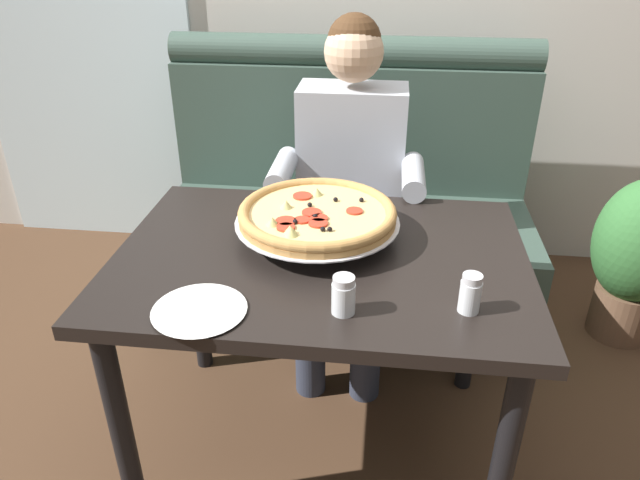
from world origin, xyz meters
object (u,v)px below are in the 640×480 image
object	(u,v)px
dining_table	(321,283)
shaker_parmesan	(343,298)
booth_bench	(344,220)
shaker_pepper_flakes	(470,296)
diner_main	(349,177)
potted_plant	(638,253)
pizza	(317,215)
patio_chair	(124,106)
plate_near_left	(199,308)

from	to	relation	value
dining_table	shaker_parmesan	bearing A→B (deg)	-72.41
booth_bench	shaker_pepper_flakes	bearing A→B (deg)	-71.02
diner_main	booth_bench	bearing A→B (deg)	97.11
dining_table	shaker_pepper_flakes	world-z (taller)	shaker_pepper_flakes
diner_main	shaker_parmesan	world-z (taller)	diner_main
shaker_parmesan	booth_bench	bearing A→B (deg)	94.27
shaker_pepper_flakes	potted_plant	world-z (taller)	shaker_pepper_flakes
pizza	patio_chair	world-z (taller)	patio_chair
diner_main	shaker_parmesan	bearing A→B (deg)	-86.59
diner_main	patio_chair	world-z (taller)	diner_main
diner_main	shaker_parmesan	xyz separation A→B (m)	(0.05, -0.88, 0.06)
booth_bench	shaker_pepper_flakes	distance (m)	1.23
booth_bench	dining_table	xyz separation A→B (m)	(0.00, -0.88, 0.24)
pizza	patio_chair	xyz separation A→B (m)	(-1.47, 1.97, -0.28)
booth_bench	shaker_pepper_flakes	xyz separation A→B (m)	(0.38, -1.11, 0.37)
diner_main	shaker_pepper_flakes	xyz separation A→B (m)	(0.35, -0.84, 0.06)
shaker_parmesan	patio_chair	xyz separation A→B (m)	(-1.58, 2.33, -0.25)
dining_table	pizza	size ratio (longest dim) A/B	2.41
diner_main	shaker_pepper_flakes	bearing A→B (deg)	-67.54
patio_chair	dining_table	bearing A→B (deg)	-54.08
pizza	plate_near_left	size ratio (longest dim) A/B	2.09
dining_table	patio_chair	bearing A→B (deg)	125.92
dining_table	shaker_pepper_flakes	xyz separation A→B (m)	(0.38, -0.23, 0.14)
booth_bench	pizza	size ratio (longest dim) A/B	3.29
pizza	potted_plant	distance (m)	1.43
booth_bench	shaker_pepper_flakes	world-z (taller)	booth_bench
shaker_parmesan	dining_table	bearing A→B (deg)	107.59
pizza	shaker_pepper_flakes	distance (m)	0.51
dining_table	plate_near_left	distance (m)	0.41
patio_chair	pizza	bearing A→B (deg)	-53.25
dining_table	plate_near_left	world-z (taller)	plate_near_left
booth_bench	shaker_pepper_flakes	size ratio (longest dim) A/B	15.75
dining_table	pizza	bearing A→B (deg)	103.40
diner_main	shaker_pepper_flakes	world-z (taller)	diner_main
dining_table	shaker_parmesan	distance (m)	0.32
pizza	shaker_parmesan	xyz separation A→B (m)	(0.11, -0.36, -0.03)
shaker_pepper_flakes	dining_table	bearing A→B (deg)	148.92
diner_main	patio_chair	bearing A→B (deg)	136.44
pizza	potted_plant	world-z (taller)	pizza
potted_plant	patio_chair	bearing A→B (deg)	153.74
diner_main	plate_near_left	world-z (taller)	diner_main
potted_plant	dining_table	bearing A→B (deg)	-147.92
plate_near_left	patio_chair	world-z (taller)	patio_chair
booth_bench	pizza	world-z (taller)	booth_bench
shaker_pepper_flakes	plate_near_left	xyz separation A→B (m)	(-0.63, -0.08, -0.03)
diner_main	patio_chair	size ratio (longest dim) A/B	1.48
diner_main	dining_table	bearing A→B (deg)	-93.12
shaker_parmesan	shaker_pepper_flakes	world-z (taller)	shaker_pepper_flakes
dining_table	patio_chair	world-z (taller)	patio_chair
booth_bench	shaker_parmesan	xyz separation A→B (m)	(0.09, -1.15, 0.37)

